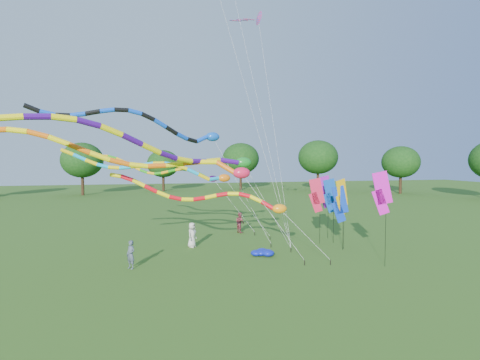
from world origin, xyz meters
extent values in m
plane|color=#2C5616|center=(0.00, 0.00, 0.00)|extent=(160.00, 160.00, 0.00)
cylinder|color=#382314|center=(38.22, 42.25, 1.58)|extent=(0.50, 0.50, 3.16)
ellipsoid|color=#0F370F|center=(38.22, 42.25, 5.71)|extent=(6.68, 6.68, 5.68)
cylinder|color=#382314|center=(24.70, 48.19, 1.73)|extent=(0.50, 0.50, 3.45)
ellipsoid|color=#0F370F|center=(24.70, 48.19, 6.24)|extent=(7.29, 7.29, 6.20)
cylinder|color=#382314|center=(11.18, 51.99, 1.66)|extent=(0.50, 0.50, 3.32)
ellipsoid|color=#0F370F|center=(11.18, 51.99, 6.00)|extent=(7.02, 7.02, 5.96)
cylinder|color=#382314|center=(-2.88, 57.47, 1.15)|extent=(0.50, 0.50, 2.30)
ellipsoid|color=#0F370F|center=(-2.88, 57.47, 4.16)|extent=(4.87, 4.87, 4.14)
cylinder|color=#382314|center=(-17.40, 53.98, 1.18)|extent=(0.50, 0.50, 2.36)
ellipsoid|color=#0F370F|center=(-17.40, 53.98, 4.26)|extent=(4.98, 4.98, 4.23)
cylinder|color=black|center=(3.58, 0.61, 0.15)|extent=(0.05, 0.05, 0.30)
cylinder|color=silver|center=(2.23, 1.15, 1.73)|extent=(0.02, 0.02, 4.11)
ellipsoid|color=orange|center=(0.87, 1.69, 3.18)|extent=(0.86, 0.55, 0.55)
cylinder|color=red|center=(0.26, 2.03, 3.36)|extent=(0.25, 0.25, 0.80)
cylinder|color=yellow|center=(-0.31, 2.46, 3.68)|extent=(0.25, 0.25, 0.76)
cylinder|color=red|center=(-0.89, 2.85, 3.89)|extent=(0.25, 0.25, 0.71)
cylinder|color=yellow|center=(-1.50, 3.19, 3.96)|extent=(0.25, 0.25, 0.69)
cylinder|color=red|center=(-2.13, 3.47, 3.91)|extent=(0.25, 0.25, 0.70)
cylinder|color=yellow|center=(-2.79, 3.68, 3.77)|extent=(0.25, 0.25, 0.71)
cylinder|color=red|center=(-3.47, 3.84, 3.65)|extent=(0.25, 0.25, 0.71)
cylinder|color=yellow|center=(-4.17, 3.95, 3.61)|extent=(0.25, 0.25, 0.71)
cylinder|color=red|center=(-4.87, 4.03, 3.71)|extent=(0.25, 0.25, 0.74)
cylinder|color=yellow|center=(-5.59, 4.11, 3.94)|extent=(0.25, 0.25, 0.77)
cylinder|color=red|center=(-6.29, 4.20, 4.27)|extent=(0.25, 0.25, 0.79)
cylinder|color=yellow|center=(-6.98, 4.33, 4.61)|extent=(0.25, 0.25, 0.77)
cylinder|color=red|center=(-7.65, 4.52, 4.90)|extent=(0.25, 0.25, 0.73)
cylinder|color=yellow|center=(-8.29, 4.76, 5.06)|extent=(0.25, 0.25, 0.70)
cylinder|color=black|center=(2.11, 0.89, 0.15)|extent=(0.05, 0.05, 0.30)
cylinder|color=silver|center=(0.29, 1.00, 2.78)|extent=(0.02, 0.02, 6.19)
ellipsoid|color=#E91943|center=(-1.53, 1.11, 5.28)|extent=(0.96, 0.62, 0.62)
cylinder|color=orange|center=(-2.33, 1.42, 5.57)|extent=(0.28, 0.28, 1.22)
cylinder|color=yellow|center=(-3.24, 1.75, 5.87)|extent=(0.28, 0.28, 0.93)
cylinder|color=orange|center=(-4.17, 1.79, 5.83)|extent=(0.28, 0.28, 0.93)
cylinder|color=yellow|center=(-5.10, 1.77, 5.74)|extent=(0.28, 0.28, 0.94)
cylinder|color=orange|center=(-6.04, 1.69, 5.67)|extent=(0.28, 0.28, 0.94)
cylinder|color=yellow|center=(-6.98, 1.58, 5.70)|extent=(0.28, 0.28, 0.95)
cylinder|color=orange|center=(-7.91, 1.44, 5.87)|extent=(0.28, 0.28, 0.98)
cylinder|color=yellow|center=(-8.85, 1.31, 6.17)|extent=(0.28, 0.28, 1.01)
cylinder|color=orange|center=(-9.79, 1.21, 6.55)|extent=(0.28, 0.28, 1.02)
cylinder|color=yellow|center=(-10.72, 1.16, 6.93)|extent=(0.28, 0.28, 1.00)
cylinder|color=orange|center=(-11.65, 1.17, 7.23)|extent=(0.28, 0.28, 0.96)
cylinder|color=yellow|center=(-12.58, 1.25, 7.40)|extent=(0.28, 0.28, 0.94)
cylinder|color=black|center=(2.51, 4.08, 0.15)|extent=(0.05, 0.05, 0.30)
cylinder|color=silver|center=(0.73, 3.35, 3.06)|extent=(0.02, 0.02, 6.75)
ellipsoid|color=#167C1F|center=(-1.04, 2.63, 5.83)|extent=(0.96, 0.62, 0.62)
cylinder|color=#3D0B7C|center=(-1.92, 2.52, 5.91)|extent=(0.28, 0.28, 1.11)
cylinder|color=yellow|center=(-2.91, 2.28, 5.95)|extent=(0.28, 0.28, 1.02)
cylinder|color=#3D0B7C|center=(-3.78, 1.76, 5.91)|extent=(0.28, 0.28, 1.02)
cylinder|color=yellow|center=(-4.64, 1.21, 5.99)|extent=(0.28, 0.28, 1.03)
cylinder|color=#3D0B7C|center=(-5.49, 0.65, 6.21)|extent=(0.28, 0.28, 1.06)
cylinder|color=yellow|center=(-6.35, 0.11, 6.55)|extent=(0.28, 0.28, 1.09)
cylinder|color=#3D0B7C|center=(-7.23, -0.40, 6.95)|extent=(0.28, 0.28, 1.09)
cylinder|color=yellow|center=(-8.13, -0.84, 7.34)|extent=(0.28, 0.28, 1.06)
cylinder|color=#3D0B7C|center=(-9.06, -1.23, 7.63)|extent=(0.28, 0.28, 1.03)
cylinder|color=yellow|center=(-10.01, -1.56, 7.78)|extent=(0.28, 0.28, 1.01)
cylinder|color=#3D0B7C|center=(-10.98, -1.82, 7.79)|extent=(0.28, 0.28, 1.02)
cylinder|color=yellow|center=(-11.97, -2.05, 7.71)|extent=(0.28, 0.28, 1.03)
cylinder|color=black|center=(1.70, 5.74, 0.15)|extent=(0.05, 0.05, 0.30)
cylinder|color=silver|center=(-0.41, 5.14, 3.85)|extent=(0.02, 0.02, 8.38)
ellipsoid|color=blue|center=(-2.52, 4.53, 7.41)|extent=(0.86, 0.55, 0.55)
cylinder|color=blue|center=(-3.20, 4.35, 7.26)|extent=(0.25, 0.25, 0.78)
cylinder|color=black|center=(-3.86, 4.09, 7.16)|extent=(0.25, 0.25, 0.75)
cylinder|color=blue|center=(-4.49, 3.71, 7.37)|extent=(0.25, 0.25, 0.78)
cylinder|color=black|center=(-5.13, 3.37, 7.69)|extent=(0.25, 0.25, 0.80)
cylinder|color=blue|center=(-5.78, 3.07, 8.05)|extent=(0.25, 0.25, 0.80)
cylinder|color=black|center=(-6.44, 2.83, 8.37)|extent=(0.25, 0.25, 0.76)
cylinder|color=blue|center=(-7.13, 2.66, 8.60)|extent=(0.25, 0.25, 0.73)
cylinder|color=black|center=(-7.83, 2.56, 8.67)|extent=(0.25, 0.25, 0.72)
cylinder|color=blue|center=(-8.55, 2.50, 8.62)|extent=(0.25, 0.25, 0.73)
cylinder|color=black|center=(-9.28, 2.48, 8.49)|extent=(0.25, 0.25, 0.75)
cylinder|color=blue|center=(-10.01, 2.47, 8.36)|extent=(0.25, 0.25, 0.74)
cylinder|color=black|center=(-10.74, 2.45, 8.30)|extent=(0.25, 0.25, 0.73)
cylinder|color=blue|center=(-11.46, 2.39, 8.38)|extent=(0.25, 0.25, 0.73)
cylinder|color=black|center=(-12.17, 2.28, 8.60)|extent=(0.25, 0.25, 0.76)
cylinder|color=black|center=(2.44, 8.21, 0.15)|extent=(0.05, 0.05, 0.30)
cylinder|color=silver|center=(0.73, 8.34, 2.47)|extent=(0.02, 0.02, 5.57)
ellipsoid|color=orange|center=(-0.99, 8.46, 4.66)|extent=(0.90, 0.58, 0.58)
cylinder|color=#0DA7E8|center=(-1.74, 8.31, 4.62)|extent=(0.26, 0.26, 0.88)
cylinder|color=yellow|center=(-2.53, 8.12, 4.77)|extent=(0.26, 0.26, 0.88)
cylinder|color=#0DA7E8|center=(-3.31, 8.10, 5.15)|extent=(0.26, 0.26, 0.86)
cylinder|color=yellow|center=(-4.09, 8.15, 5.47)|extent=(0.26, 0.26, 0.83)
cylinder|color=#0DA7E8|center=(-4.86, 8.27, 5.68)|extent=(0.26, 0.26, 0.80)
cylinder|color=yellow|center=(-5.63, 8.45, 5.74)|extent=(0.26, 0.26, 0.79)
cylinder|color=#0DA7E8|center=(-6.40, 8.67, 5.68)|extent=(0.26, 0.26, 0.81)
cylinder|color=yellow|center=(-7.16, 8.92, 5.55)|extent=(0.26, 0.26, 0.81)
cylinder|color=#0DA7E8|center=(-7.92, 9.16, 5.45)|extent=(0.26, 0.26, 0.80)
cylinder|color=yellow|center=(-8.69, 9.38, 5.44)|extent=(0.26, 0.26, 0.79)
cylinder|color=#0DA7E8|center=(-9.45, 9.56, 5.56)|extent=(0.26, 0.26, 0.81)
cylinder|color=yellow|center=(-10.23, 9.67, 5.82)|extent=(0.26, 0.26, 0.84)
cylinder|color=#0DA7E8|center=(-11.00, 9.72, 6.16)|extent=(0.26, 0.26, 0.86)
cylinder|color=yellow|center=(-11.79, 9.70, 6.52)|extent=(0.26, 0.26, 0.86)
cylinder|color=black|center=(1.80, 10.13, 0.15)|extent=(0.05, 0.05, 0.30)
cylinder|color=silver|center=(0.26, 10.79, 2.37)|extent=(0.02, 0.02, 5.37)
ellipsoid|color=#940D91|center=(-1.29, 11.45, 4.47)|extent=(0.78, 0.50, 0.50)
cylinder|color=#249F15|center=(-2.03, 11.47, 4.69)|extent=(0.23, 0.23, 0.97)
cylinder|color=#FFAD0D|center=(-2.73, 11.51, 5.02)|extent=(0.23, 0.23, 0.71)
cylinder|color=#249F15|center=(-3.31, 11.86, 5.18)|extent=(0.23, 0.23, 0.68)
cylinder|color=#FFAD0D|center=(-3.87, 12.26, 5.19)|extent=(0.23, 0.23, 0.69)
cylinder|color=#249F15|center=(-4.41, 12.69, 5.10)|extent=(0.23, 0.23, 0.71)
cylinder|color=#FFAD0D|center=(-4.95, 13.13, 4.96)|extent=(0.23, 0.23, 0.71)
cylinder|color=#249F15|center=(-5.49, 13.56, 4.85)|extent=(0.23, 0.23, 0.69)
cylinder|color=#FFAD0D|center=(-6.05, 13.95, 4.86)|extent=(0.23, 0.23, 0.68)
cylinder|color=#249F15|center=(-6.62, 14.30, 5.00)|extent=(0.23, 0.23, 0.70)
cylinder|color=#FFAD0D|center=(-7.23, 14.58, 5.28)|extent=(0.23, 0.23, 0.74)
cylinder|color=#249F15|center=(-7.86, 14.80, 5.62)|extent=(0.23, 0.23, 0.76)
cylinder|color=#FFAD0D|center=(-8.52, 14.97, 5.95)|extent=(0.23, 0.23, 0.75)
cylinder|color=#249F15|center=(-9.19, 15.09, 6.19)|extent=(0.23, 0.23, 0.71)
cylinder|color=#FFAD0D|center=(-9.88, 15.18, 6.30)|extent=(0.23, 0.23, 0.70)
cylinder|color=black|center=(2.50, 4.00, 0.15)|extent=(0.04, 0.04, 0.30)
cylinder|color=silver|center=(0.93, 6.09, 9.62)|extent=(0.01, 0.01, 19.36)
cylinder|color=black|center=(2.50, 4.00, 0.15)|extent=(0.04, 0.04, 0.30)
cylinder|color=silver|center=(-0.77, 4.36, 11.45)|extent=(0.01, 0.01, 23.25)
cylinder|color=black|center=(2.50, 4.00, 0.15)|extent=(0.04, 0.04, 0.30)
cylinder|color=silver|center=(2.25, 6.98, 8.57)|extent=(0.01, 0.01, 17.60)
cone|color=purple|center=(1.99, 9.97, 16.84)|extent=(1.13, 1.22, 1.22)
cube|color=purple|center=(1.29, 9.97, 16.69)|extent=(0.90, 0.12, 0.04)
cube|color=purple|center=(0.74, 9.97, 16.57)|extent=(0.90, 0.12, 0.04)
cube|color=purple|center=(0.19, 9.97, 16.45)|extent=(0.90, 0.12, 0.04)
cylinder|color=black|center=(5.47, 6.09, 2.18)|extent=(0.02, 0.02, 4.35)
cube|color=red|center=(5.27, 6.18, 3.75)|extent=(1.09, 0.54, 1.93)
cube|color=red|center=(5.19, 6.21, 2.95)|extent=(0.95, 0.48, 1.51)
cylinder|color=black|center=(6.90, 7.71, 2.23)|extent=(0.02, 0.02, 4.46)
cube|color=purple|center=(6.68, 7.70, 3.86)|extent=(1.16, 0.15, 1.93)
cube|color=purple|center=(6.60, 7.69, 3.06)|extent=(1.01, 0.14, 1.51)
cylinder|color=black|center=(6.30, 4.14, 2.19)|extent=(0.02, 0.02, 4.38)
cube|color=#FFB50D|center=(6.09, 4.06, 3.78)|extent=(1.10, 0.51, 1.93)
cube|color=#FFB50D|center=(6.02, 4.03, 2.98)|extent=(0.96, 0.46, 1.51)
cylinder|color=black|center=(6.57, 6.16, 2.15)|extent=(0.02, 0.02, 4.30)
cube|color=#0C42A9|center=(6.36, 6.21, 3.70)|extent=(1.14, 0.34, 1.93)
cube|color=#0C42A9|center=(6.28, 6.23, 2.90)|extent=(1.00, 0.31, 1.51)
cylinder|color=black|center=(6.43, -0.37, 2.51)|extent=(0.02, 0.02, 5.03)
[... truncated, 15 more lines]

